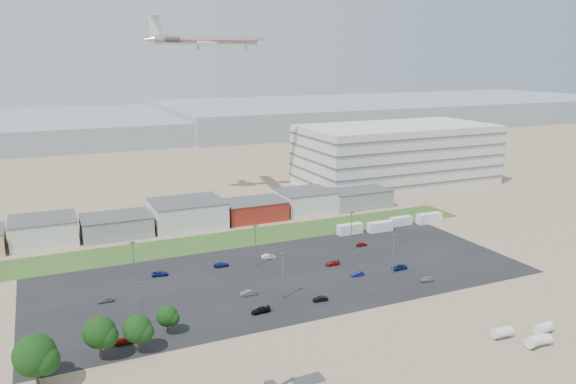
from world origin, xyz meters
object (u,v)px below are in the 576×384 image
storage_tank_nw (502,332)px  parked_car_2 (427,279)px  parked_car_6 (221,265)px  airliner (207,40)px  parked_car_9 (160,274)px  parked_car_4 (249,293)px  parked_car_10 (125,341)px  parked_car_5 (106,300)px  parked_car_3 (261,310)px  parked_car_8 (362,244)px  parked_car_12 (332,263)px  parked_car_0 (399,267)px  parked_car_1 (357,274)px  tree_far_left (35,359)px  box_trailer_a (350,229)px  parked_car_11 (269,256)px  parked_car_13 (320,299)px

storage_tank_nw → parked_car_2: 28.90m
parked_car_6 → airliner: bearing=-13.8°
parked_car_9 → parked_car_6: bearing=-84.4°
parked_car_4 → airliner: bearing=173.3°
parked_car_4 → parked_car_10: 30.81m
parked_car_2 → parked_car_5: bearing=-97.3°
storage_tank_nw → parked_car_3: size_ratio=0.97×
parked_car_8 → parked_car_12: size_ratio=0.85×
parked_car_0 → parked_car_6: (-40.30, 20.39, -0.00)m
airliner → parked_car_1: bearing=-74.3°
parked_car_8 → storage_tank_nw: bearing=172.4°
tree_far_left → parked_car_9: (28.07, 40.80, -4.89)m
tree_far_left → parked_car_9: size_ratio=2.73×
box_trailer_a → parked_car_6: box_trailer_a is taller
parked_car_2 → parked_car_11: (-28.45, 30.13, 0.03)m
parked_car_4 → parked_car_5: bearing=-102.5°
tree_far_left → parked_car_4: 48.75m
tree_far_left → parked_car_13: tree_far_left is taller
airliner → parked_car_4: bearing=-92.4°
parked_car_0 → parked_car_6: size_ratio=1.05×
airliner → parked_car_5: (-48.17, -79.38, -57.72)m
parked_car_0 → parked_car_1: bearing=-93.5°
parked_car_5 → parked_car_9: 17.55m
parked_car_6 → parked_car_4: bearing=-178.4°
parked_car_2 → parked_car_13: size_ratio=1.05×
parked_car_0 → parked_car_4: 40.18m
parked_car_10 → parked_car_13: parked_car_10 is taller
parked_car_11 → parked_car_6: bearing=99.6°
parked_car_4 → parked_car_9: 25.38m
parked_car_4 → parked_car_12: bearing=113.4°
parked_car_3 → storage_tank_nw: bearing=49.3°
parked_car_4 → parked_car_12: parked_car_4 is taller
parked_car_5 → parked_car_13: size_ratio=0.99×
box_trailer_a → parked_car_9: size_ratio=2.01×
parked_car_1 → storage_tank_nw: bearing=13.6°
parked_car_1 → parked_car_3: size_ratio=0.82×
parked_car_10 → parked_car_11: bearing=-52.6°
parked_car_4 → parked_car_12: 27.70m
box_trailer_a → parked_car_13: size_ratio=2.41×
parked_car_11 → parked_car_13: size_ratio=1.15×
parked_car_6 → parked_car_12: (26.41, -10.80, -0.02)m
parked_car_4 → box_trailer_a: bearing=129.3°
tree_far_left → parked_car_12: size_ratio=2.84×
parked_car_9 → parked_car_2: bearing=-110.6°
storage_tank_nw → parked_car_1: storage_tank_nw is taller
storage_tank_nw → airliner: (-18.59, 127.35, 57.09)m
storage_tank_nw → parked_car_9: 78.73m
tree_far_left → parked_car_2: (85.45, 10.82, -4.85)m
tree_far_left → parked_car_2: tree_far_left is taller
parked_car_12 → parked_car_13: parked_car_12 is taller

